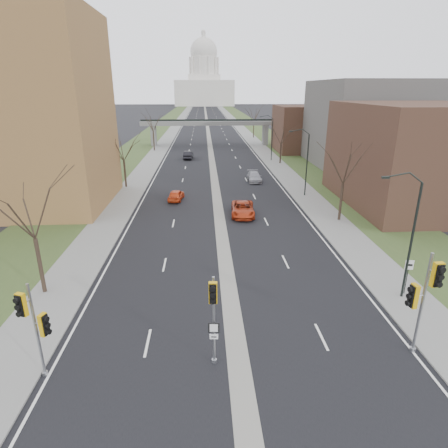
{
  "coord_description": "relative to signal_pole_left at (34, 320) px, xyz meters",
  "views": [
    {
      "loc": [
        -1.63,
        -15.82,
        13.57
      ],
      "look_at": [
        -0.14,
        11.66,
        3.59
      ],
      "focal_mm": 30.0,
      "sensor_mm": 36.0,
      "label": 1
    }
  ],
  "objects": [
    {
      "name": "car_right_near",
      "position": [
        12.37,
        24.85,
        -2.63
      ],
      "size": [
        2.9,
        5.65,
        1.53
      ],
      "primitive_type": "imported",
      "rotation": [
        0.0,
        0.0,
        -0.07
      ],
      "color": "#A82F12",
      "rests_on": "ground"
    },
    {
      "name": "car_left_far",
      "position": [
        4.92,
        61.76,
        -2.61
      ],
      "size": [
        1.97,
        4.85,
        1.57
      ],
      "primitive_type": "imported",
      "rotation": [
        0.0,
        0.0,
        3.07
      ],
      "color": "black",
      "rests_on": "ground"
    },
    {
      "name": "capitol",
      "position": [
        9.69,
        320.49,
        15.2
      ],
      "size": [
        48.0,
        42.0,
        55.75
      ],
      "color": "silver",
      "rests_on": "ground"
    },
    {
      "name": "grass_verge_left",
      "position": [
        -8.31,
        150.49,
        -3.35
      ],
      "size": [
        8.0,
        600.0,
        0.1
      ],
      "primitive_type": "cube",
      "color": "#2C3F1D",
      "rests_on": "ground"
    },
    {
      "name": "streetlight_near",
      "position": [
        20.67,
        6.49,
        3.56
      ],
      "size": [
        2.61,
        0.2,
        8.7
      ],
      "color": "black",
      "rests_on": "sidewalk_right"
    },
    {
      "name": "tree_right_c",
      "position": [
        22.69,
        95.49,
        3.65
      ],
      "size": [
        7.65,
        7.65,
        9.99
      ],
      "color": "#382B21",
      "rests_on": "sidewalk_right"
    },
    {
      "name": "car_left_near",
      "position": [
        4.41,
        31.42,
        -2.7
      ],
      "size": [
        2.15,
        4.25,
        1.39
      ],
      "primitive_type": "imported",
      "rotation": [
        0.0,
        0.0,
        3.01
      ],
      "color": "#CD4017",
      "rests_on": "ground"
    },
    {
      "name": "median_strip",
      "position": [
        9.69,
        150.49,
        -3.4
      ],
      "size": [
        1.2,
        600.0,
        0.02
      ],
      "primitive_type": "cube",
      "color": "gray",
      "rests_on": "ground"
    },
    {
      "name": "road_surface",
      "position": [
        9.69,
        150.49,
        -3.39
      ],
      "size": [
        20.0,
        600.0,
        0.01
      ],
      "primitive_type": "cube",
      "color": "black",
      "rests_on": "ground"
    },
    {
      "name": "sidewalk_left",
      "position": [
        -2.31,
        150.49,
        -3.34
      ],
      "size": [
        4.0,
        600.0,
        0.12
      ],
      "primitive_type": "cube",
      "color": "gray",
      "rests_on": "ground"
    },
    {
      "name": "tree_right_b",
      "position": [
        22.69,
        55.49,
        2.42
      ],
      "size": [
        6.3,
        6.3,
        8.22
      ],
      "color": "#382B21",
      "rests_on": "sidewalk_right"
    },
    {
      "name": "grass_verge_right",
      "position": [
        27.69,
        150.49,
        -3.35
      ],
      "size": [
        8.0,
        600.0,
        0.1
      ],
      "primitive_type": "cube",
      "color": "#2C3F1D",
      "rests_on": "ground"
    },
    {
      "name": "signal_pole_left",
      "position": [
        0.0,
        0.0,
        0.0
      ],
      "size": [
        1.16,
        0.87,
        5.19
      ],
      "rotation": [
        0.0,
        0.0,
        -0.35
      ],
      "color": "gray",
      "rests_on": "ground"
    },
    {
      "name": "tree_right_a",
      "position": [
        22.69,
        22.49,
        3.24
      ],
      "size": [
        7.2,
        7.2,
        9.4
      ],
      "color": "#382B21",
      "rests_on": "sidewalk_right"
    },
    {
      "name": "commercial_block_far",
      "position": [
        31.69,
        70.49,
        1.6
      ],
      "size": [
        14.0,
        14.0,
        10.0
      ],
      "primitive_type": "cube",
      "color": "#4D3324",
      "rests_on": "ground"
    },
    {
      "name": "commercial_block_near",
      "position": [
        33.69,
        28.49,
        2.6
      ],
      "size": [
        16.0,
        20.0,
        12.0
      ],
      "primitive_type": "cube",
      "color": "#4D3324",
      "rests_on": "ground"
    },
    {
      "name": "ground",
      "position": [
        9.69,
        0.49,
        -3.4
      ],
      "size": [
        700.0,
        700.0,
        0.0
      ],
      "primitive_type": "plane",
      "color": "black",
      "rests_on": "ground"
    },
    {
      "name": "streetlight_far",
      "position": [
        20.67,
        58.49,
        3.56
      ],
      "size": [
        2.61,
        0.2,
        8.7
      ],
      "color": "black",
      "rests_on": "sidewalk_right"
    },
    {
      "name": "signal_pole_right",
      "position": [
        19.11,
        0.77,
        0.47
      ],
      "size": [
        1.14,
        1.02,
        5.91
      ],
      "rotation": [
        0.0,
        0.0,
        0.11
      ],
      "color": "gray",
      "rests_on": "ground"
    },
    {
      "name": "signal_pole_median",
      "position": [
        8.39,
        0.43,
        0.12
      ],
      "size": [
        0.58,
        0.83,
        5.05
      ],
      "rotation": [
        0.0,
        0.0,
        -0.08
      ],
      "color": "gray",
      "rests_on": "ground"
    },
    {
      "name": "speed_limit_sign",
      "position": [
        21.84,
        6.84,
        -1.51
      ],
      "size": [
        0.55,
        0.12,
        2.57
      ],
      "rotation": [
        0.0,
        0.0,
        -0.17
      ],
      "color": "black",
      "rests_on": "sidewalk_right"
    },
    {
      "name": "commercial_block_mid",
      "position": [
        37.69,
        52.49,
        4.1
      ],
      "size": [
        18.0,
        22.0,
        15.0
      ],
      "primitive_type": "cube",
      "color": "#53504C",
      "rests_on": "ground"
    },
    {
      "name": "tree_left_b",
      "position": [
        -3.31,
        38.49,
        2.83
      ],
      "size": [
        6.75,
        6.75,
        8.81
      ],
      "color": "#382B21",
      "rests_on": "sidewalk_left"
    },
    {
      "name": "sidewalk_right",
      "position": [
        21.69,
        150.49,
        -3.34
      ],
      "size": [
        4.0,
        600.0,
        0.12
      ],
      "primitive_type": "cube",
      "color": "gray",
      "rests_on": "ground"
    },
    {
      "name": "pedestrian_bridge",
      "position": [
        9.69,
        80.49,
        1.45
      ],
      "size": [
        34.0,
        3.0,
        6.45
      ],
      "color": "slate",
      "rests_on": "ground"
    },
    {
      "name": "streetlight_mid",
      "position": [
        20.67,
        32.49,
        3.56
      ],
      "size": [
        2.61,
        0.2,
        8.7
      ],
      "color": "black",
      "rests_on": "sidewalk_right"
    },
    {
      "name": "car_right_mid",
      "position": [
        15.84,
        41.31,
        -2.69
      ],
      "size": [
        2.01,
        4.88,
        1.41
      ],
      "primitive_type": "imported",
      "rotation": [
        0.0,
        0.0,
        -0.01
      ],
      "color": "gray",
      "rests_on": "ground"
    },
    {
      "name": "tree_left_a",
      "position": [
        -3.31,
        8.49,
        3.24
      ],
      "size": [
        7.2,
        7.2,
        9.4
      ],
      "color": "#382B21",
      "rests_on": "sidewalk_left"
    },
    {
      "name": "tree_left_c",
      "position": [
        -3.31,
        72.49,
        3.65
      ],
      "size": [
        7.65,
        7.65,
        9.99
      ],
      "color": "#382B21",
      "rests_on": "sidewalk_left"
    }
  ]
}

